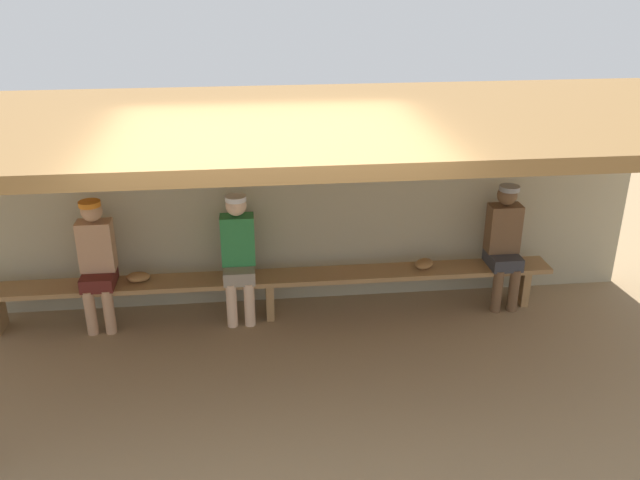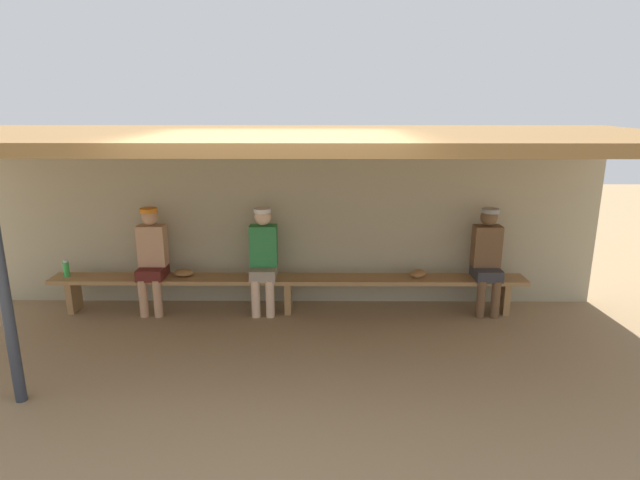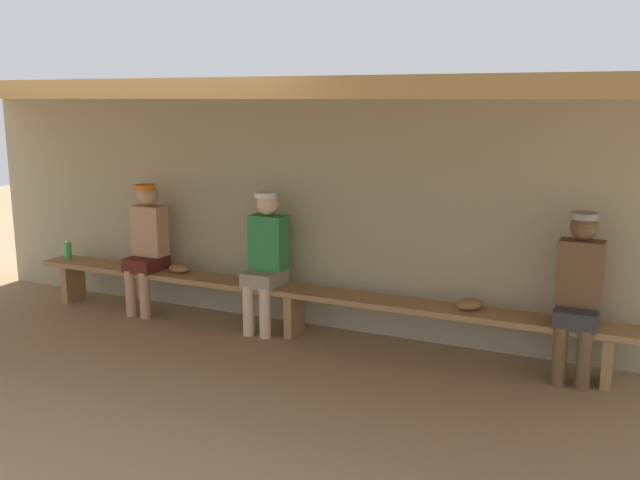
{
  "view_description": "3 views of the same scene",
  "coord_description": "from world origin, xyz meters",
  "px_view_note": "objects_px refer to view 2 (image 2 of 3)",
  "views": [
    {
      "loc": [
        -0.17,
        -4.78,
        3.57
      ],
      "look_at": [
        0.48,
        1.11,
        1.03
      ],
      "focal_mm": 38.08,
      "sensor_mm": 36.0,
      "label": 1
    },
    {
      "loc": [
        0.45,
        -4.79,
        2.65
      ],
      "look_at": [
        0.41,
        1.38,
        1.0
      ],
      "focal_mm": 29.74,
      "sensor_mm": 36.0,
      "label": 2
    },
    {
      "loc": [
        2.9,
        -4.07,
        2.21
      ],
      "look_at": [
        0.49,
        1.08,
        1.05
      ],
      "focal_mm": 39.25,
      "sensor_mm": 36.0,
      "label": 3
    }
  ],
  "objects_px": {
    "player_in_white": "(152,255)",
    "bench": "(288,283)",
    "support_post": "(3,286)",
    "player_near_post": "(263,255)",
    "baseball_glove_worn": "(184,273)",
    "player_rightmost": "(487,256)",
    "water_bottle_clear": "(66,269)",
    "baseball_glove_dark_brown": "(418,274)"
  },
  "relations": [
    {
      "from": "support_post",
      "to": "baseball_glove_dark_brown",
      "type": "distance_m",
      "value": 4.51
    },
    {
      "from": "player_rightmost",
      "to": "bench",
      "type": "bearing_deg",
      "value": -179.92
    },
    {
      "from": "player_rightmost",
      "to": "baseball_glove_dark_brown",
      "type": "distance_m",
      "value": 0.88
    },
    {
      "from": "water_bottle_clear",
      "to": "baseball_glove_dark_brown",
      "type": "relative_size",
      "value": 0.88
    },
    {
      "from": "bench",
      "to": "player_rightmost",
      "type": "height_order",
      "value": "player_rightmost"
    },
    {
      "from": "player_rightmost",
      "to": "baseball_glove_worn",
      "type": "relative_size",
      "value": 5.6
    },
    {
      "from": "player_near_post",
      "to": "bench",
      "type": "bearing_deg",
      "value": -0.67
    },
    {
      "from": "player_rightmost",
      "to": "water_bottle_clear",
      "type": "relative_size",
      "value": 6.39
    },
    {
      "from": "bench",
      "to": "player_near_post",
      "type": "bearing_deg",
      "value": 179.33
    },
    {
      "from": "bench",
      "to": "baseball_glove_dark_brown",
      "type": "distance_m",
      "value": 1.65
    },
    {
      "from": "support_post",
      "to": "baseball_glove_worn",
      "type": "bearing_deg",
      "value": 65.86
    },
    {
      "from": "bench",
      "to": "water_bottle_clear",
      "type": "xyz_separation_m",
      "value": [
        -2.82,
        0.02,
        0.17
      ]
    },
    {
      "from": "player_in_white",
      "to": "player_rightmost",
      "type": "relative_size",
      "value": 1.0
    },
    {
      "from": "bench",
      "to": "support_post",
      "type": "bearing_deg",
      "value": -137.44
    },
    {
      "from": "support_post",
      "to": "baseball_glove_dark_brown",
      "type": "height_order",
      "value": "support_post"
    },
    {
      "from": "player_near_post",
      "to": "water_bottle_clear",
      "type": "height_order",
      "value": "player_near_post"
    },
    {
      "from": "player_near_post",
      "to": "baseball_glove_worn",
      "type": "height_order",
      "value": "player_near_post"
    },
    {
      "from": "support_post",
      "to": "player_near_post",
      "type": "bearing_deg",
      "value": 46.68
    },
    {
      "from": "player_rightmost",
      "to": "player_near_post",
      "type": "height_order",
      "value": "same"
    },
    {
      "from": "player_rightmost",
      "to": "support_post",
      "type": "bearing_deg",
      "value": -156.26
    },
    {
      "from": "player_rightmost",
      "to": "player_near_post",
      "type": "distance_m",
      "value": 2.8
    },
    {
      "from": "baseball_glove_worn",
      "to": "player_near_post",
      "type": "bearing_deg",
      "value": -0.2
    },
    {
      "from": "support_post",
      "to": "player_rightmost",
      "type": "height_order",
      "value": "support_post"
    },
    {
      "from": "support_post",
      "to": "baseball_glove_worn",
      "type": "xyz_separation_m",
      "value": [
        0.96,
        2.13,
        -0.6
      ]
    },
    {
      "from": "player_near_post",
      "to": "baseball_glove_dark_brown",
      "type": "bearing_deg",
      "value": 0.58
    },
    {
      "from": "water_bottle_clear",
      "to": "baseball_glove_dark_brown",
      "type": "height_order",
      "value": "water_bottle_clear"
    },
    {
      "from": "water_bottle_clear",
      "to": "player_rightmost",
      "type": "bearing_deg",
      "value": -0.2
    },
    {
      "from": "player_near_post",
      "to": "baseball_glove_worn",
      "type": "bearing_deg",
      "value": 178.27
    },
    {
      "from": "support_post",
      "to": "baseball_glove_dark_brown",
      "type": "bearing_deg",
      "value": 28.35
    },
    {
      "from": "bench",
      "to": "player_near_post",
      "type": "distance_m",
      "value": 0.47
    },
    {
      "from": "baseball_glove_dark_brown",
      "to": "water_bottle_clear",
      "type": "bearing_deg",
      "value": -45.79
    },
    {
      "from": "player_near_post",
      "to": "water_bottle_clear",
      "type": "xyz_separation_m",
      "value": [
        -2.51,
        0.02,
        -0.19
      ]
    },
    {
      "from": "baseball_glove_worn",
      "to": "water_bottle_clear",
      "type": "bearing_deg",
      "value": -178.0
    },
    {
      "from": "bench",
      "to": "baseball_glove_worn",
      "type": "bearing_deg",
      "value": 178.51
    },
    {
      "from": "player_in_white",
      "to": "water_bottle_clear",
      "type": "relative_size",
      "value": 6.39
    },
    {
      "from": "bench",
      "to": "baseball_glove_dark_brown",
      "type": "bearing_deg",
      "value": 0.81
    },
    {
      "from": "player_in_white",
      "to": "baseball_glove_worn",
      "type": "bearing_deg",
      "value": 4.74
    },
    {
      "from": "support_post",
      "to": "player_in_white",
      "type": "relative_size",
      "value": 1.64
    },
    {
      "from": "player_in_white",
      "to": "bench",
      "type": "bearing_deg",
      "value": -0.12
    },
    {
      "from": "support_post",
      "to": "bench",
      "type": "bearing_deg",
      "value": 42.56
    },
    {
      "from": "baseball_glove_worn",
      "to": "baseball_glove_dark_brown",
      "type": "bearing_deg",
      "value": 1.31
    },
    {
      "from": "player_in_white",
      "to": "water_bottle_clear",
      "type": "bearing_deg",
      "value": 179.03
    }
  ]
}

